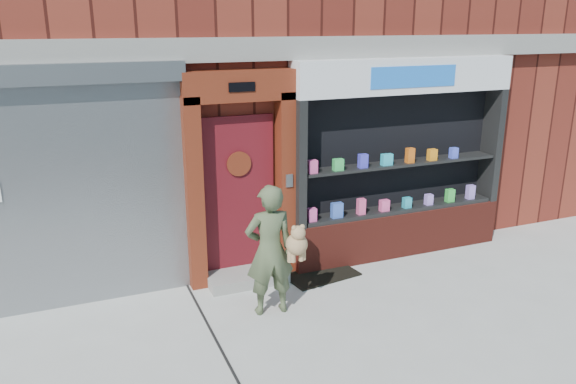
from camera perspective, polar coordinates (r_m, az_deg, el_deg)
ground at (r=6.86m, az=6.56°, el=-13.77°), size 80.00×80.00×0.00m
shutter_bay at (r=7.28m, az=-22.18°, el=1.57°), size 3.10×0.30×3.04m
red_door_bay at (r=7.60m, az=-4.82°, el=1.35°), size 1.52×0.58×2.90m
pharmacy_bay at (r=8.63m, az=11.28°, el=2.39°), size 3.50×0.41×3.00m
woman at (r=6.85m, az=-1.70°, el=-5.88°), size 0.77×0.45×1.66m
doormat at (r=8.19m, az=3.18°, el=-8.22°), size 1.11×0.85×0.03m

